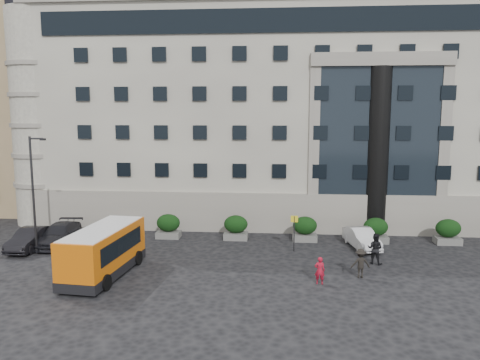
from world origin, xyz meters
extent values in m
plane|color=black|center=(0.00, 0.00, 0.00)|extent=(120.00, 120.00, 0.00)
cube|color=gray|center=(6.00, 22.00, 9.00)|extent=(44.00, 24.00, 18.00)
cylinder|color=black|center=(12.00, 10.30, 6.50)|extent=(1.80, 1.80, 13.00)
cube|color=#8A7550|center=(-24.00, 20.00, 10.00)|extent=(14.00, 14.00, 20.00)
cube|color=#7B6648|center=(-27.00, 38.00, 11.00)|extent=(13.00, 13.00, 22.00)
cube|color=#585856|center=(-4.00, 7.80, 0.25)|extent=(1.80, 1.20, 0.50)
ellipsoid|color=black|center=(-4.00, 7.80, 1.17)|extent=(1.80, 1.26, 1.34)
cube|color=#585856|center=(1.20, 7.80, 0.25)|extent=(1.80, 1.20, 0.50)
ellipsoid|color=black|center=(1.20, 7.80, 1.17)|extent=(1.80, 1.26, 1.34)
cube|color=#585856|center=(6.40, 7.80, 0.25)|extent=(1.80, 1.20, 0.50)
ellipsoid|color=black|center=(6.40, 7.80, 1.17)|extent=(1.80, 1.26, 1.34)
cube|color=#585856|center=(11.60, 7.80, 0.25)|extent=(1.80, 1.20, 0.50)
ellipsoid|color=black|center=(11.60, 7.80, 1.17)|extent=(1.80, 1.26, 1.34)
cube|color=#585856|center=(16.80, 7.80, 0.25)|extent=(1.80, 1.20, 0.50)
ellipsoid|color=black|center=(16.80, 7.80, 1.17)|extent=(1.80, 1.26, 1.34)
cylinder|color=#262628|center=(-12.00, 3.00, 4.00)|extent=(0.16, 0.16, 8.00)
cylinder|color=#262628|center=(-11.55, 3.00, 7.85)|extent=(0.90, 0.12, 0.12)
cube|color=black|center=(-11.10, 3.00, 7.80)|extent=(0.35, 0.18, 0.14)
cylinder|color=#262628|center=(5.50, 5.00, 1.25)|extent=(0.08, 0.08, 2.50)
cube|color=yellow|center=(5.50, 5.00, 2.30)|extent=(0.50, 0.06, 0.45)
cube|color=#D25E09|center=(-5.82, -0.79, 1.69)|extent=(3.03, 7.06, 2.29)
cube|color=black|center=(-5.82, -0.79, 0.45)|extent=(3.07, 7.10, 0.55)
cube|color=black|center=(-5.82, -0.79, 1.91)|extent=(2.94, 5.56, 1.03)
cube|color=silver|center=(-5.82, -0.79, 2.79)|extent=(2.88, 6.70, 0.18)
cylinder|color=black|center=(-7.21, -2.86, 0.45)|extent=(0.37, 0.92, 0.90)
cylinder|color=black|center=(-4.87, -3.09, 0.45)|extent=(0.37, 0.92, 0.90)
cylinder|color=black|center=(-6.77, 1.51, 0.45)|extent=(0.37, 0.92, 0.90)
cylinder|color=black|center=(-4.43, 1.27, 0.45)|extent=(0.37, 0.92, 0.90)
cube|color=#990C0B|center=(-17.78, 19.08, 1.73)|extent=(3.50, 4.54, 2.79)
cube|color=#990C0B|center=(-17.05, 16.27, 1.28)|extent=(2.83, 2.35, 1.90)
cube|color=black|center=(-16.85, 15.51, 1.68)|extent=(2.08, 0.65, 0.89)
cylinder|color=black|center=(-18.27, 16.07, 0.47)|extent=(0.52, 0.98, 0.94)
cylinder|color=black|center=(-15.89, 16.69, 0.47)|extent=(0.52, 0.98, 0.94)
cylinder|color=black|center=(-19.20, 19.63, 0.47)|extent=(0.52, 0.98, 0.94)
cylinder|color=black|center=(-16.82, 20.26, 0.47)|extent=(0.52, 0.98, 0.94)
imported|color=black|center=(-13.00, 4.03, 0.75)|extent=(1.63, 4.54, 1.49)
imported|color=black|center=(-11.50, 5.34, 0.75)|extent=(2.43, 5.29, 1.50)
imported|color=black|center=(-15.94, 13.66, 0.69)|extent=(2.83, 5.21, 1.39)
imported|color=silver|center=(10.34, 6.27, 0.70)|extent=(2.27, 4.44, 1.39)
imported|color=#AA1126|center=(6.73, -1.15, 0.79)|extent=(0.58, 0.39, 1.58)
imported|color=black|center=(10.54, 2.72, 0.99)|extent=(1.19, 1.10, 1.98)
imported|color=black|center=(9.19, 0.09, 0.86)|extent=(1.18, 0.76, 1.73)
camera|label=1|loc=(4.32, -26.59, 9.58)|focal=35.00mm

